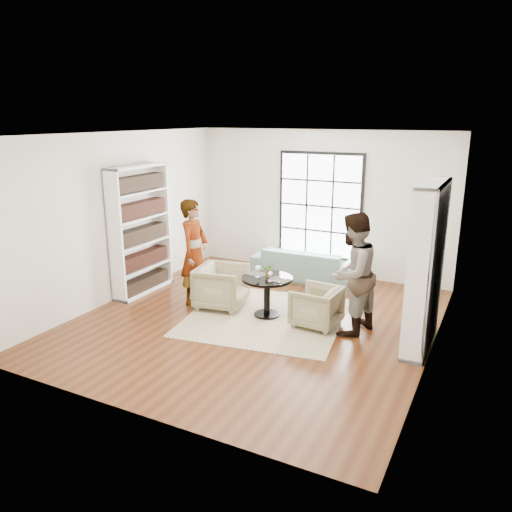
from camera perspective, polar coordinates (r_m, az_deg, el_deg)
The scene contains 16 objects.
ground at distance 8.31m, azimuth -0.04°, elevation -7.38°, with size 6.00×6.00×0.00m, color #552E14.
room_shell at distance 8.37m, azimuth 1.64°, elevation 1.88°, with size 6.00×6.01×6.00m.
rug at distance 8.44m, azimuth 1.09°, elevation -6.95°, with size 2.51×2.51×0.01m, color #C3B492.
pedestal_table at distance 8.33m, azimuth 1.27°, elevation -3.67°, with size 0.85×0.85×0.68m.
sofa at distance 10.35m, azimuth 5.66°, elevation -0.88°, with size 2.16×0.84×0.63m, color slate.
armchair_left at distance 8.77m, azimuth -3.95°, elevation -3.51°, with size 0.81×0.83×0.76m, color tan.
armchair_right at distance 8.06m, azimuth 6.91°, elevation -5.75°, with size 0.70×0.72×0.65m, color tan.
person_left at distance 8.89m, azimuth -7.07°, elevation 0.46°, with size 0.68×0.45×1.88m, color gray.
person_right at distance 7.70m, azimuth 10.91°, elevation -2.07°, with size 0.92×0.72×1.89m, color gray.
placemat_left at distance 8.43m, azimuth 0.07°, elevation -2.07°, with size 0.34×0.26×0.01m, color #292724.
placemat_right at distance 8.14m, azimuth 2.70°, elevation -2.75°, with size 0.34×0.26×0.01m, color #292724.
cutlery_left at distance 8.43m, azimuth 0.07°, elevation -2.02°, with size 0.14×0.22×0.01m, color silver, non-canonical shape.
cutlery_right at distance 8.13m, azimuth 2.70°, elevation -2.70°, with size 0.14×0.22×0.01m, color silver, non-canonical shape.
wine_glass_left at distance 8.23m, azimuth 0.19°, elevation -1.47°, with size 0.09×0.09×0.20m.
wine_glass_right at distance 8.04m, azimuth 1.62°, elevation -2.08°, with size 0.08×0.08×0.17m.
flower_centerpiece at distance 8.24m, azimuth 1.56°, elevation -1.68°, with size 0.21×0.18×0.23m, color gray.
Camera 1 is at (3.46, -6.81, 3.27)m, focal length 35.00 mm.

